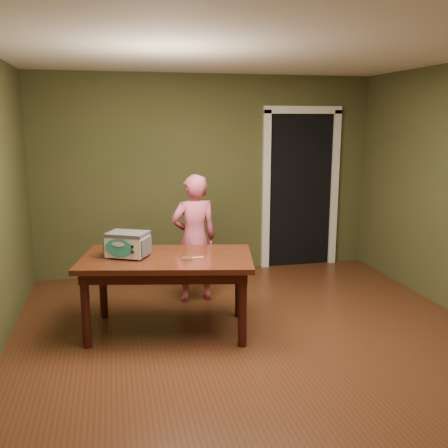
% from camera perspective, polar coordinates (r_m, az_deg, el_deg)
% --- Properties ---
extents(floor, '(5.00, 5.00, 0.00)m').
position_cam_1_polar(floor, '(4.62, 4.30, -14.08)').
color(floor, '#4F2A16').
rests_on(floor, ground).
extents(room_shell, '(4.52, 5.02, 2.61)m').
position_cam_1_polar(room_shell, '(4.17, 4.65, 7.56)').
color(room_shell, '#464625').
rests_on(room_shell, ground).
extents(doorway, '(1.10, 0.66, 2.25)m').
position_cam_1_polar(doorway, '(7.27, 7.86, 4.10)').
color(doorway, black).
rests_on(doorway, ground).
extents(dining_table, '(1.75, 1.21, 0.75)m').
position_cam_1_polar(dining_table, '(4.78, -6.51, -4.84)').
color(dining_table, '#3D180D').
rests_on(dining_table, floor).
extents(toy_oven, '(0.45, 0.39, 0.24)m').
position_cam_1_polar(toy_oven, '(4.75, -10.96, -2.21)').
color(toy_oven, '#4C4F54').
rests_on(toy_oven, dining_table).
extents(baking_pan, '(0.10, 0.10, 0.02)m').
position_cam_1_polar(baking_pan, '(4.62, -4.27, -3.95)').
color(baking_pan, silver).
rests_on(baking_pan, dining_table).
extents(spatula, '(0.18, 0.03, 0.01)m').
position_cam_1_polar(spatula, '(4.67, -3.47, -3.86)').
color(spatula, '#E1C462').
rests_on(spatula, dining_table).
extents(child, '(0.56, 0.40, 1.44)m').
position_cam_1_polar(child, '(5.57, -3.42, -1.67)').
color(child, '#CB536E').
rests_on(child, floor).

